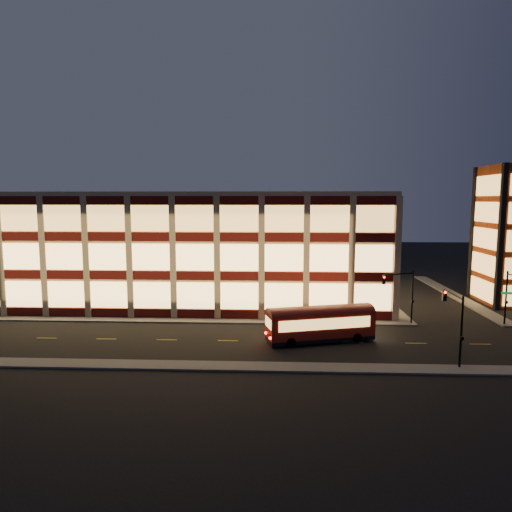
{
  "coord_description": "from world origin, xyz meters",
  "views": [
    {
      "loc": [
        8.65,
        -48.69,
        13.58
      ],
      "look_at": [
        6.1,
        8.0,
        6.57
      ],
      "focal_mm": 32.0,
      "sensor_mm": 36.0,
      "label": 1
    }
  ],
  "objects": [
    {
      "name": "trolley_bus",
      "position": [
        12.91,
        -5.75,
        1.93
      ],
      "size": [
        10.61,
        5.25,
        3.49
      ],
      "rotation": [
        0.0,
        0.0,
        0.27
      ],
      "color": "#931408",
      "rests_on": "ground"
    },
    {
      "name": "traffic_signal_near",
      "position": [
        23.5,
        -11.03,
        4.13
      ],
      "size": [
        0.32,
        4.45,
        6.0
      ],
      "color": "black",
      "rests_on": "ground"
    },
    {
      "name": "office_building",
      "position": [
        -2.91,
        16.91,
        7.25
      ],
      "size": [
        50.45,
        30.45,
        14.5
      ],
      "color": "tan",
      "rests_on": "ground"
    },
    {
      "name": "sidewalk_tower_west",
      "position": [
        34.0,
        17.0,
        0.07
      ],
      "size": [
        2.0,
        30.0,
        0.15
      ],
      "primitive_type": "cube",
      "color": "#514F4C",
      "rests_on": "ground"
    },
    {
      "name": "ground",
      "position": [
        0.0,
        0.0,
        0.0
      ],
      "size": [
        200.0,
        200.0,
        0.0
      ],
      "primitive_type": "plane",
      "color": "black",
      "rests_on": "ground"
    },
    {
      "name": "sidewalk_office_east",
      "position": [
        23.0,
        17.0,
        0.07
      ],
      "size": [
        2.0,
        30.0,
        0.15
      ],
      "primitive_type": "cube",
      "color": "#514F4C",
      "rests_on": "ground"
    },
    {
      "name": "sidewalk_office_south",
      "position": [
        -3.0,
        1.0,
        0.07
      ],
      "size": [
        54.0,
        2.0,
        0.15
      ],
      "primitive_type": "cube",
      "color": "#514F4C",
      "rests_on": "ground"
    },
    {
      "name": "traffic_signal_far",
      "position": [
        22.21,
        0.24,
        4.11
      ],
      "size": [
        3.79,
        1.87,
        6.0
      ],
      "color": "black",
      "rests_on": "ground"
    },
    {
      "name": "sidewalk_near",
      "position": [
        0.0,
        -13.0,
        0.07
      ],
      "size": [
        100.0,
        2.0,
        0.15
      ],
      "primitive_type": "cube",
      "color": "#514F4C",
      "rests_on": "ground"
    }
  ]
}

